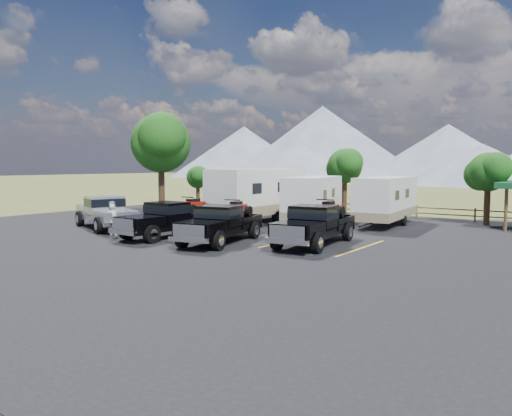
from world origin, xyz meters
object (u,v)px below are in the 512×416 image
Objects in this scene: trailer_left at (258,194)px; pickup_silver at (106,212)px; trailer_center at (313,200)px; person_a at (113,220)px; trailer_right at (386,200)px; rig_right at (315,224)px; tree_big_nw at (161,143)px; person_b at (113,218)px; rig_left at (171,218)px; rig_center at (221,222)px.

pickup_silver is at bearing -124.47° from trailer_left.
person_a is (-6.71, -10.74, -0.76)m from trailer_center.
person_a is (-10.66, -13.30, -0.75)m from trailer_right.
rig_right is 3.79× the size of person_a.
person_b is (5.08, -8.65, -4.62)m from tree_big_nw.
pickup_silver is (-5.60, -8.31, -0.86)m from trailer_left.
trailer_center reaches higher than rig_left.
tree_big_nw is 14.90m from rig_center.
trailer_center is at bearing 113.18° from rig_right.
person_a is at bearing -133.95° from trailer_right.
rig_left is at bearing -90.01° from trailer_left.
rig_right is 0.96× the size of pickup_silver.
pickup_silver reaches higher than person_b.
trailer_center is 12.61m from person_b.
tree_big_nw is 4.44× the size of person_a.
tree_big_nw is at bearing 172.71° from trailer_center.
trailer_right reaches higher than person_b.
rig_center is 4.72m from rig_right.
rig_left is at bearing -161.65° from person_a.
trailer_center is 12.69m from person_a.
trailer_right is (16.21, 4.25, -3.92)m from tree_big_nw.
person_a is at bearing -178.23° from rig_center.
trailer_left reaches higher than rig_left.
person_b reaches higher than person_a.
tree_big_nw is 9.24m from trailer_left.
rig_right is 13.59m from pickup_silver.
trailer_left is (8.44, 0.89, -3.65)m from tree_big_nw.
trailer_left is (-3.61, 8.39, 0.89)m from rig_center.
trailer_right reaches higher than rig_left.
person_a is (5.55, -9.05, -4.67)m from tree_big_nw.
trailer_right is (4.15, 11.75, 0.62)m from rig_center.
rig_center is 0.98× the size of rig_right.
person_b is at bearing -109.86° from trailer_left.
tree_big_nw is at bearing -174.45° from trailer_left.
rig_left is 0.72× the size of trailer_center.
rig_right reaches higher than person_a.
trailer_left reaches higher than rig_center.
tree_big_nw is at bearing -137.43° from pickup_silver.
rig_left reaches higher than person_a.
rig_center is (12.05, -7.50, -4.54)m from tree_big_nw.
trailer_left is at bearing 134.93° from rig_right.
rig_center is (3.54, 0.02, -0.01)m from rig_left.
person_a is (2.72, -1.63, -0.16)m from pickup_silver.
tree_big_nw reaches higher than trailer_center.
trailer_left reaches higher than pickup_silver.
tree_big_nw reaches higher than rig_center.
tree_big_nw is 12.23m from rig_left.
trailer_center is 1.29× the size of pickup_silver.
rig_center is 9.22m from pickup_silver.
pickup_silver is at bearing -69.09° from tree_big_nw.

